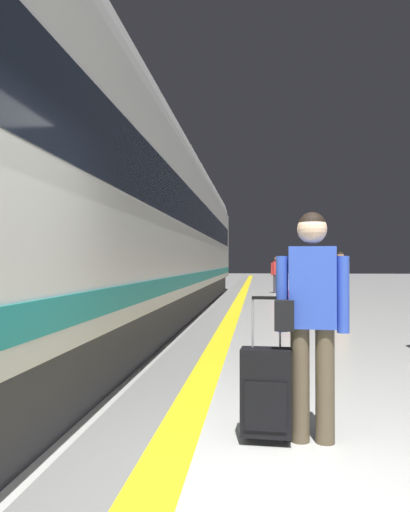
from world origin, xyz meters
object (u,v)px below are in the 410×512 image
high_speed_train (103,201)px  traveller_foreground (310,309)px  passenger_far (277,271)px  suitcase_far (284,287)px  duffel_bag_mid (330,303)px  passenger_mid (341,275)px  rolling_suitcase_foreground (266,392)px  passenger_near (300,273)px  suitcase_near (289,299)px

high_speed_train → traveller_foreground: (3.25, -5.36, -1.50)m
passenger_far → suitcase_far: bearing=-27.6°
duffel_bag_mid → passenger_mid: bearing=18.1°
traveller_foreground → rolling_suitcase_foreground: traveller_foreground is taller
traveller_foreground → passenger_mid: 12.12m
passenger_near → duffel_bag_mid: passenger_near is taller
traveller_foreground → passenger_far: size_ratio=1.06×
passenger_near → passenger_far: size_ratio=1.06×
rolling_suitcase_foreground → passenger_far: (0.79, 19.07, 0.57)m
suitcase_near → suitcase_far: 8.10m
rolling_suitcase_foreground → passenger_far: bearing=87.6°
passenger_near → passenger_far: passenger_near is taller
duffel_bag_mid → suitcase_far: size_ratio=0.81×
high_speed_train → passenger_mid: size_ratio=20.12×
duffel_bag_mid → passenger_far: size_ratio=0.27×
passenger_near → duffel_bag_mid: bearing=39.0°
passenger_near → duffel_bag_mid: size_ratio=3.99×
passenger_near → traveller_foreground: bearing=-94.2°
duffel_bag_mid → passenger_far: (-1.32, 7.19, 0.81)m
passenger_near → suitcase_near: 0.84m
high_speed_train → duffel_bag_mid: (5.03, 6.47, -2.35)m
rolling_suitcase_foreground → suitcase_near: bearing=85.6°
passenger_far → suitcase_far: size_ratio=3.05×
passenger_far → suitcase_far: 0.75m
passenger_near → passenger_mid: (1.29, 0.89, -0.07)m
passenger_near → duffel_bag_mid: (0.96, 0.78, -0.89)m
rolling_suitcase_foreground → suitcase_near: 10.83m
rolling_suitcase_foreground → passenger_near: bearing=84.1°
traveller_foreground → suitcase_far: size_ratio=3.22×
traveller_foreground → passenger_near: size_ratio=0.99×
traveller_foreground → passenger_mid: (2.10, 11.93, -0.03)m
suitcase_near → suitcase_far: (0.28, 8.10, -0.02)m
suitcase_far → rolling_suitcase_foreground: bearing=-93.4°
suitcase_near → high_speed_train: bearing=-124.8°
rolling_suitcase_foreground → passenger_mid: bearing=78.5°
rolling_suitcase_foreground → suitcase_far: 18.93m
traveller_foreground → suitcase_near: size_ratio=1.81×
suitcase_near → passenger_far: passenger_far is taller
passenger_mid → passenger_far: passenger_mid is taller
high_speed_train → rolling_suitcase_foreground: (2.92, -5.41, -2.12)m
high_speed_train → passenger_far: bearing=74.8°
passenger_far → passenger_near: bearing=-87.4°
traveller_foreground → passenger_near: passenger_near is taller
high_speed_train → passenger_mid: high_speed_train is taller
traveller_foreground → passenger_near: 11.08m
rolling_suitcase_foreground → passenger_mid: size_ratio=0.66×
high_speed_train → passenger_far: size_ratio=20.45×
rolling_suitcase_foreground → passenger_near: passenger_near is taller
passenger_mid → passenger_far: (-1.64, 7.09, -0.02)m
high_speed_train → passenger_far: 14.24m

